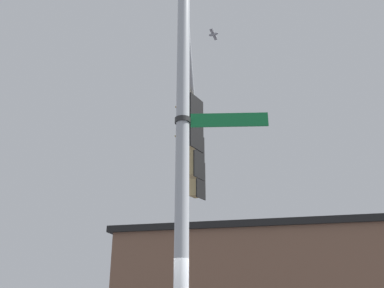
# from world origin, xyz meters

# --- Properties ---
(signal_pole) EXTENTS (0.21, 0.21, 7.16)m
(signal_pole) POSITION_xyz_m (0.00, 0.00, 3.58)
(signal_pole) COLOR #ADB2B7
(signal_pole) RESTS_ON ground
(mast_arm) EXTENTS (6.68, 3.75, 0.20)m
(mast_arm) POSITION_xyz_m (3.29, 1.78, 6.35)
(mast_arm) COLOR #ADB2B7
(traffic_light_nearest_pole) EXTENTS (0.54, 0.49, 1.31)m
(traffic_light_nearest_pole) POSITION_xyz_m (2.05, 1.13, 5.55)
(traffic_light_nearest_pole) COLOR black
(traffic_light_mid_inner) EXTENTS (0.54, 0.49, 1.31)m
(traffic_light_mid_inner) POSITION_xyz_m (3.90, 2.14, 5.55)
(traffic_light_mid_inner) COLOR black
(traffic_light_mid_outer) EXTENTS (0.54, 0.49, 1.31)m
(traffic_light_mid_outer) POSITION_xyz_m (5.75, 3.14, 5.55)
(traffic_light_mid_outer) COLOR black
(street_name_sign) EXTENTS (0.76, 1.28, 0.22)m
(street_name_sign) POSITION_xyz_m (0.21, -0.39, 4.55)
(street_name_sign) COLOR #147238
(bird_flying) EXTENTS (0.44, 0.29, 0.13)m
(bird_flying) POSITION_xyz_m (3.87, 1.42, 9.14)
(bird_flying) COLOR gray
(tree_by_storefront) EXTENTS (2.82, 2.82, 5.62)m
(tree_by_storefront) POSITION_xyz_m (16.95, 6.08, 4.14)
(tree_by_storefront) COLOR #4C3823
(tree_by_storefront) RESTS_ON ground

